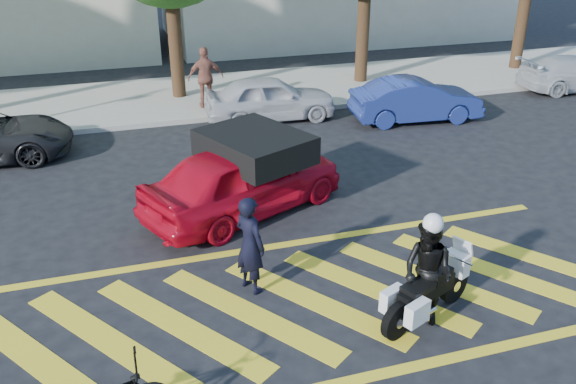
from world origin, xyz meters
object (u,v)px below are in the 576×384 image
object	(u,v)px
officer_bike	(250,245)
parked_right	(416,100)
police_motorcycle	(426,293)
officer_moto	(427,272)
parked_mid_right	(270,98)
red_convertible	(244,179)

from	to	relation	value
officer_bike	parked_right	xyz separation A→B (m)	(6.85, 7.13, -0.22)
police_motorcycle	officer_bike	bearing A→B (deg)	121.92
officer_moto	parked_mid_right	distance (m)	10.15
red_convertible	parked_right	xyz separation A→B (m)	(6.29, 4.30, -0.12)
parked_mid_right	red_convertible	bearing A→B (deg)	161.98
police_motorcycle	parked_mid_right	xyz separation A→B (m)	(0.35, 10.15, 0.17)
red_convertible	parked_mid_right	world-z (taller)	red_convertible
officer_bike	officer_moto	xyz separation A→B (m)	(2.38, -1.61, -0.00)
red_convertible	parked_right	world-z (taller)	red_convertible
red_convertible	police_motorcycle	bearing A→B (deg)	177.88
officer_bike	red_convertible	distance (m)	2.89
officer_bike	officer_moto	world-z (taller)	officer_bike
police_motorcycle	red_convertible	world-z (taller)	red_convertible
officer_bike	red_convertible	size ratio (longest dim) A/B	0.39
officer_moto	red_convertible	xyz separation A→B (m)	(-1.81, 4.44, -0.10)
officer_moto	parked_right	xyz separation A→B (m)	(4.48, 8.74, -0.22)
parked_right	officer_moto	bearing A→B (deg)	158.39
parked_mid_right	officer_bike	bearing A→B (deg)	165.03
officer_moto	red_convertible	size ratio (longest dim) A/B	0.39
parked_right	red_convertible	bearing A→B (deg)	129.89
police_motorcycle	parked_right	bearing A→B (deg)	39.03
officer_moto	red_convertible	distance (m)	4.79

